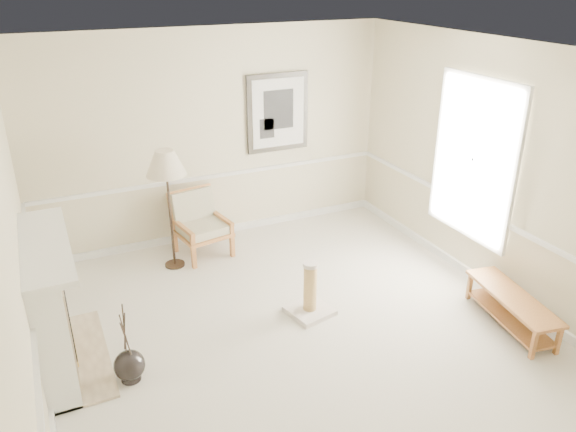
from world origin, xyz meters
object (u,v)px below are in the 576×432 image
object	(u,v)px
floor_lamp	(166,166)
bench	(512,305)
scratching_post	(310,297)
armchair	(199,221)
floor_vase	(130,366)

from	to	relation	value
floor_lamp	bench	distance (m)	4.26
floor_lamp	scratching_post	distance (m)	2.35
armchair	floor_lamp	size ratio (longest dim) A/B	0.55
armchair	scratching_post	world-z (taller)	armchair
floor_lamp	armchair	bearing A→B (deg)	30.18
floor_lamp	scratching_post	size ratio (longest dim) A/B	2.43
floor_vase	floor_lamp	size ratio (longest dim) A/B	0.54
bench	scratching_post	xyz separation A→B (m)	(-1.88, 1.11, -0.04)
floor_vase	scratching_post	size ratio (longest dim) A/B	1.33
floor_vase	armchair	world-z (taller)	armchair
scratching_post	floor_vase	bearing A→B (deg)	-172.03
floor_lamp	bench	size ratio (longest dim) A/B	1.20
bench	floor_lamp	bearing A→B (deg)	136.39
floor_vase	bench	xyz separation A→B (m)	(3.91, -0.82, 0.08)
bench	scratching_post	world-z (taller)	scratching_post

